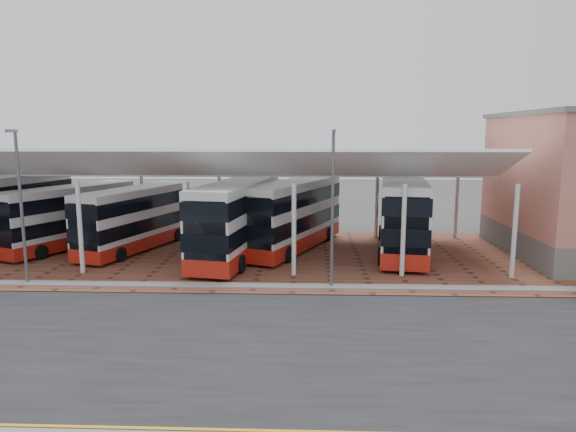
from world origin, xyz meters
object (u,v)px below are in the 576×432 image
at_px(bus_1, 69,217).
at_px(bus_3, 237,220).
at_px(bus_4, 293,215).
at_px(bus_5, 402,216).
at_px(bus_2, 136,219).

height_order(bus_1, bus_3, bus_3).
bearing_deg(bus_4, bus_1, -156.75).
relative_size(bus_1, bus_3, 0.86).
bearing_deg(bus_5, bus_2, -171.82).
bearing_deg(bus_3, bus_4, 44.32).
bearing_deg(bus_1, bus_4, 24.57).
xyz_separation_m(bus_3, bus_4, (3.49, 2.42, -0.08)).
bearing_deg(bus_4, bus_3, -122.54).
bearing_deg(bus_4, bus_5, 18.21).
xyz_separation_m(bus_2, bus_3, (7.15, -1.84, 0.30)).
distance_m(bus_2, bus_4, 10.66).
bearing_deg(bus_2, bus_3, 3.43).
bearing_deg(bus_5, bus_4, -176.39).
bearing_deg(bus_2, bus_1, -167.42).
distance_m(bus_3, bus_4, 4.24).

